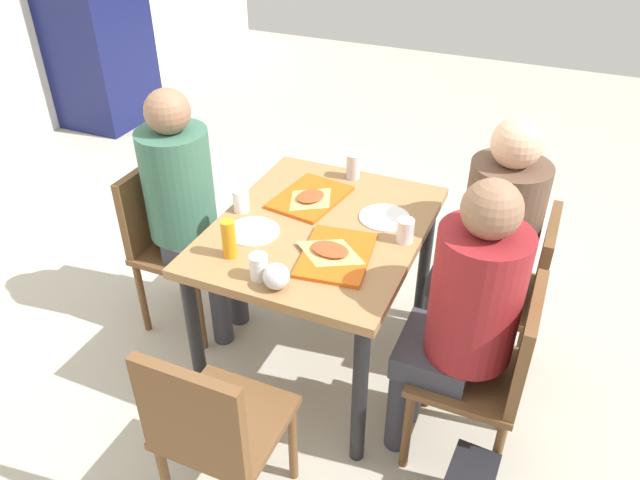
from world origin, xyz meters
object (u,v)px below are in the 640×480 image
main_table (320,246)px  plastic_cup_b (405,231)px  drink_fridge (92,8)px  person_in_brown_jacket (491,232)px  tray_red_near (336,255)px  chair_far_side (168,236)px  paper_plate_near_edge (385,218)px  person_far_side (186,198)px  pizza_slice_a (330,251)px  plastic_cup_c (259,267)px  chair_left_end (212,428)px  condiment_bottle (229,239)px  person_in_red (463,307)px  pizza_slice_b (311,197)px  tray_red_far (310,197)px  foil_bundle (276,276)px  soda_can (353,166)px  plastic_cup_a (241,201)px  chair_near_right (514,286)px  paper_plate_center (253,231)px  chair_near_left (492,368)px

main_table → plastic_cup_b: 0.40m
drink_fridge → person_in_brown_jacket: bearing=-116.1°
person_in_brown_jacket → tray_red_near: size_ratio=3.49×
chair_far_side → paper_plate_near_edge: size_ratio=3.85×
person_far_side → pizza_slice_a: bearing=-103.5°
plastic_cup_b → plastic_cup_c: (-0.45, 0.43, 0.00)m
person_in_brown_jacket → plastic_cup_b: size_ratio=12.58×
chair_left_end → condiment_bottle: 0.71m
chair_left_end → person_in_red: person_in_red is taller
person_in_red → pizza_slice_b: size_ratio=5.40×
main_table → tray_red_far: size_ratio=2.94×
person_in_brown_jacket → tray_red_far: bearing=95.7°
drink_fridge → foil_bundle: bearing=-130.3°
pizza_slice_b → soda_can: (0.29, -0.09, 0.04)m
chair_left_end → plastic_cup_c: plastic_cup_c is taller
pizza_slice_b → foil_bundle: bearing=-167.5°
soda_can → chair_far_side: bearing=119.7°
plastic_cup_b → soda_can: size_ratio=0.82×
person_in_red → condiment_bottle: size_ratio=7.86×
person_far_side → plastic_cup_a: size_ratio=12.58×
person_in_red → plastic_cup_c: bearing=102.2°
plastic_cup_c → pizza_slice_a: bearing=-39.0°
person_far_side → foil_bundle: 0.83m
tray_red_far → paper_plate_near_edge: 0.36m
chair_far_side → pizza_slice_a: bearing=-101.5°
main_table → person_in_red: 0.73m
chair_near_right → plastic_cup_b: bearing=118.0°
tray_red_near → pizza_slice_b: bearing=37.5°
chair_near_right → pizza_slice_a: 0.87m
chair_left_end → pizza_slice_a: bearing=-9.8°
person_far_side → soda_can: (0.45, -0.65, 0.08)m
foil_bundle → person_far_side: bearing=57.0°
tray_red_near → chair_near_right: bearing=-55.8°
person_far_side → tray_red_far: bearing=-71.1°
plastic_cup_b → condiment_bottle: bearing=121.8°
person_far_side → foil_bundle: person_far_side is taller
chair_far_side → pizza_slice_b: chair_far_side is taller
person_far_side → tray_red_near: bearing=-102.7°
paper_plate_center → plastic_cup_b: 0.63m
soda_can → chair_near_left: bearing=-130.7°
chair_near_left → person_in_red: size_ratio=0.67×
plastic_cup_a → tray_red_near: bearing=-107.2°
person_in_brown_jacket → plastic_cup_c: (-0.69, 0.73, 0.07)m
chair_left_end → plastic_cup_b: plastic_cup_b is taller
person_in_red → pizza_slice_b: (0.42, 0.78, 0.05)m
chair_near_left → plastic_cup_a: plastic_cup_a is taller
paper_plate_near_edge → drink_fridge: 3.59m
person_in_brown_jacket → plastic_cup_a: bearing=105.7°
paper_plate_near_edge → pizza_slice_b: pizza_slice_b is taller
main_table → person_in_brown_jacket: bearing=-68.5°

